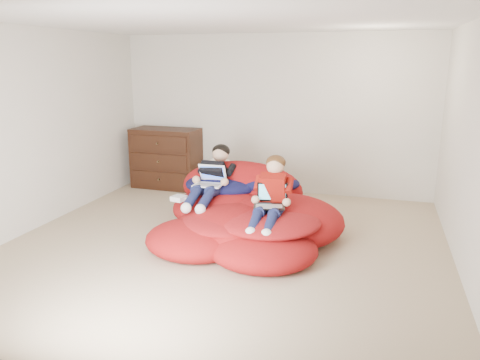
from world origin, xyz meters
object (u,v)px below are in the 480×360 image
object	(u,v)px
older_boy	(213,175)
laptop_white	(210,179)
younger_boy	(271,193)
dresser	(166,158)
laptop_black	(271,200)
beanbag_pile	(247,216)

from	to	relation	value
older_boy	laptop_white	xyz separation A→B (m)	(-0.00, -0.10, -0.03)
younger_boy	laptop_white	xyz separation A→B (m)	(-0.89, 0.43, -0.01)
older_boy	dresser	bearing A→B (deg)	132.04
older_boy	laptop_white	bearing A→B (deg)	-90.00
dresser	laptop_black	xyz separation A→B (m)	(2.29, -2.10, 0.07)
laptop_black	older_boy	bearing A→B (deg)	148.08
dresser	laptop_black	distance (m)	3.11
dresser	laptop_white	bearing A→B (deg)	-49.76
dresser	laptop_white	size ratio (longest dim) A/B	3.10
laptop_black	younger_boy	bearing A→B (deg)	90.00
laptop_white	laptop_black	xyz separation A→B (m)	(0.89, -0.45, -0.06)
dresser	older_boy	distance (m)	2.09
laptop_white	laptop_black	distance (m)	1.00
beanbag_pile	older_boy	world-z (taller)	older_boy
beanbag_pile	younger_boy	bearing A→B (deg)	-37.33
dresser	older_boy	bearing A→B (deg)	-47.96
laptop_white	laptop_black	world-z (taller)	laptop_white
laptop_black	beanbag_pile	bearing A→B (deg)	140.76
beanbag_pile	laptop_black	distance (m)	0.57
older_boy	beanbag_pile	bearing A→B (deg)	-26.01
older_boy	younger_boy	xyz separation A→B (m)	(0.89, -0.54, -0.02)
beanbag_pile	laptop_black	size ratio (longest dim) A/B	5.88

